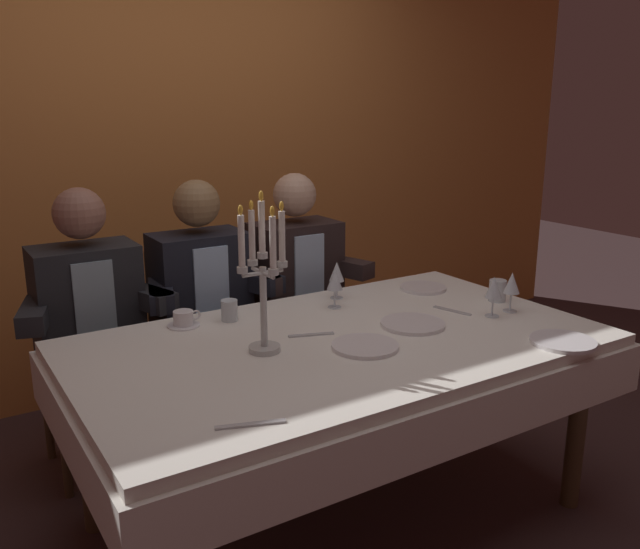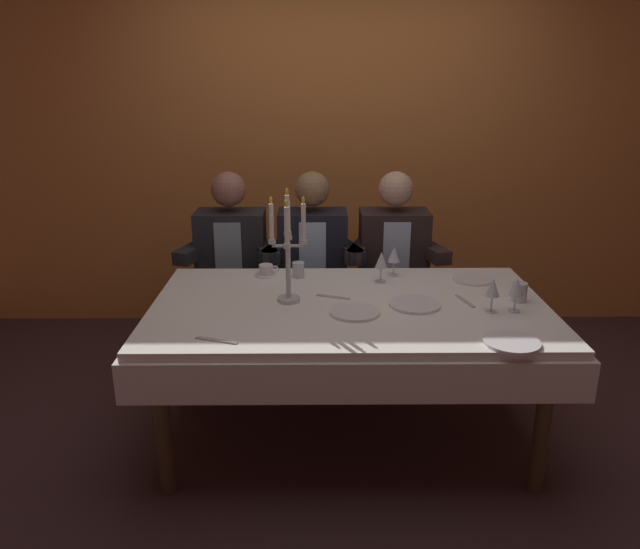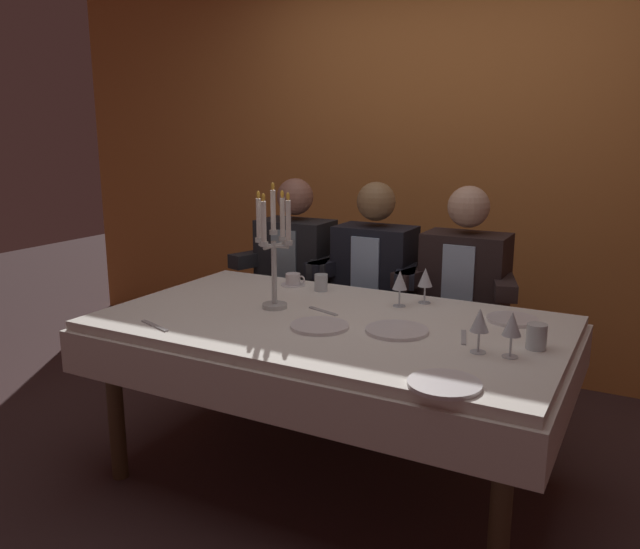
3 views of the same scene
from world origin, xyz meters
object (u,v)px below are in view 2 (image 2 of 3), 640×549
object	(u,v)px
dinner_plate_0	(355,312)
wine_glass_1	(394,255)
wine_glass_3	(516,288)
dinner_plate_1	(415,304)
seated_diner_2	(393,252)
seated_diner_1	(313,253)
coffee_cup_0	(266,271)
dining_table	(349,326)
water_tumbler_1	(298,270)
dinner_plate_3	(472,279)
wine_glass_2	(381,261)
dinner_plate_2	(512,342)
wine_glass_0	(493,288)
candelabra	(288,250)
water_tumbler_0	(519,292)
seated_diner_0	(232,253)

from	to	relation	value
dinner_plate_0	wine_glass_1	size ratio (longest dim) A/B	1.44
wine_glass_1	wine_glass_3	distance (m)	0.73
dinner_plate_1	seated_diner_2	distance (m)	0.92
dinner_plate_0	seated_diner_1	world-z (taller)	seated_diner_1
dinner_plate_1	wine_glass_1	xyz separation A→B (m)	(-0.05, 0.46, 0.11)
wine_glass_3	coffee_cup_0	world-z (taller)	wine_glass_3
dining_table	wine_glass_1	world-z (taller)	wine_glass_1
water_tumbler_1	wine_glass_1	bearing A→B (deg)	2.81
dinner_plate_3	wine_glass_1	xyz separation A→B (m)	(-0.41, 0.09, 0.11)
wine_glass_2	wine_glass_1	bearing A→B (deg)	52.87
water_tumbler_1	dinner_plate_2	bearing A→B (deg)	-43.93
dinner_plate_3	wine_glass_1	distance (m)	0.44
wine_glass_3	seated_diner_2	distance (m)	1.10
dinner_plate_2	wine_glass_0	bearing A→B (deg)	88.01
dinner_plate_0	seated_diner_1	bearing A→B (deg)	101.07
dining_table	dinner_plate_0	world-z (taller)	dinner_plate_0
candelabra	seated_diner_2	distance (m)	1.09
candelabra	dinner_plate_3	bearing A→B (deg)	17.12
wine_glass_3	coffee_cup_0	distance (m)	1.31
wine_glass_0	seated_diner_2	bearing A→B (deg)	108.25
candelabra	dining_table	bearing A→B (deg)	-5.86
dinner_plate_0	wine_glass_0	distance (m)	0.64
candelabra	seated_diner_1	size ratio (longest dim) A/B	0.45
water_tumbler_1	dinner_plate_3	bearing A→B (deg)	-4.10
dining_table	water_tumbler_1	xyz separation A→B (m)	(-0.26, 0.40, 0.16)
wine_glass_0	water_tumbler_0	xyz separation A→B (m)	(0.17, 0.14, -0.07)
dinner_plate_0	wine_glass_0	world-z (taller)	wine_glass_0
water_tumbler_1	coffee_cup_0	distance (m)	0.18
dinner_plate_3	wine_glass_3	distance (m)	0.46
dinner_plate_1	coffee_cup_0	world-z (taller)	coffee_cup_0
seated_diner_0	seated_diner_1	distance (m)	0.50
dinner_plate_3	wine_glass_2	world-z (taller)	wine_glass_2
coffee_cup_0	seated_diner_0	world-z (taller)	seated_diner_0
wine_glass_3	water_tumbler_0	distance (m)	0.16
dinner_plate_0	seated_diner_2	bearing A→B (deg)	73.31
candelabra	wine_glass_1	size ratio (longest dim) A/B	3.38
wine_glass_0	water_tumbler_1	distance (m)	1.05
candelabra	wine_glass_2	world-z (taller)	candelabra
dining_table	seated_diner_2	xyz separation A→B (m)	(0.32, 0.89, 0.11)
water_tumbler_1	seated_diner_0	bearing A→B (deg)	131.19
coffee_cup_0	seated_diner_0	xyz separation A→B (m)	(-0.25, 0.46, -0.03)
wine_glass_0	water_tumbler_1	world-z (taller)	wine_glass_0
dinner_plate_3	wine_glass_0	bearing A→B (deg)	-93.26
dinner_plate_3	seated_diner_1	world-z (taller)	seated_diner_1
coffee_cup_0	seated_diner_0	size ratio (longest dim) A/B	0.11
wine_glass_2	water_tumbler_1	size ratio (longest dim) A/B	1.97
wine_glass_3	coffee_cup_0	size ratio (longest dim) A/B	1.24
seated_diner_2	seated_diner_1	bearing A→B (deg)	180.00
dinner_plate_1	wine_glass_1	size ratio (longest dim) A/B	1.51
wine_glass_3	wine_glass_0	bearing A→B (deg)	-176.47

